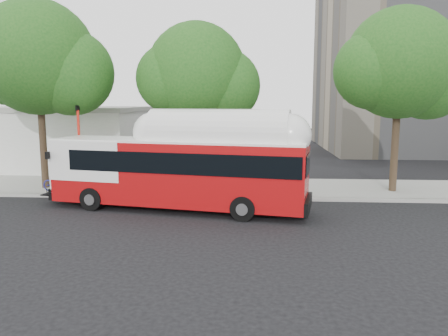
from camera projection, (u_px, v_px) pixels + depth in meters
The scene contains 10 objects.
ground at pixel (204, 221), 17.05m from camera, with size 120.00×120.00×0.00m, color black.
sidewalk at pixel (217, 187), 23.45m from camera, with size 60.00×5.00×0.15m, color gray.
curb_strip at pixel (213, 198), 20.89m from camera, with size 60.00×0.30×0.15m, color gray.
red_curb_segment at pixel (151, 197), 21.08m from camera, with size 10.00×0.32×0.16m, color maroon.
street_tree_left at pixel (48, 62), 22.09m from camera, with size 6.67×5.80×9.74m.
street_tree_mid at pixel (204, 76), 22.17m from camera, with size 5.75×5.00×8.62m.
street_tree_right at pixel (408, 68), 21.28m from camera, with size 6.21×5.40×9.18m.
low_commercial_bldg at pixel (32, 136), 31.44m from camera, with size 16.20×10.20×4.25m.
transit_bus at pixel (180, 173), 18.65m from camera, with size 11.95×4.43×3.48m.
signal_pole at pixel (80, 150), 21.51m from camera, with size 0.13×0.42×4.45m.
Camera 1 is at (1.87, -16.45, 4.65)m, focal length 35.00 mm.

